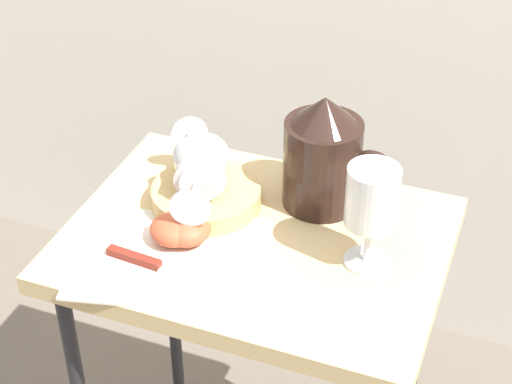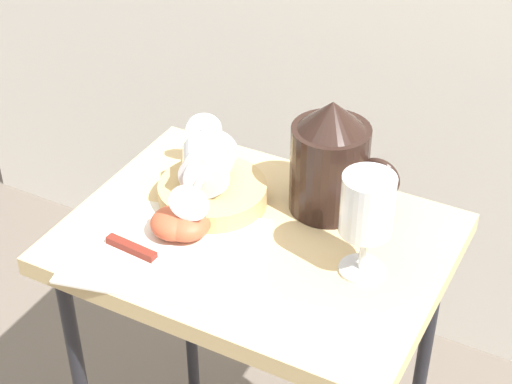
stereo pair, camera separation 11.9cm
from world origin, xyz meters
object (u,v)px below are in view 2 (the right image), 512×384
wine_glass_tipped_near (208,166)px  apple_half_left (175,223)px  apple_half_right (186,224)px  table (256,275)px  knife (148,256)px  pitcher (330,166)px  basket_tray (213,194)px  wine_glass_upright (367,210)px  wine_glass_tipped_far (206,162)px

wine_glass_tipped_near → apple_half_left: size_ratio=2.21×
apple_half_right → table: bearing=28.7°
wine_glass_tipped_near → apple_half_left: 0.10m
table → knife: knife is taller
apple_half_right → wine_glass_tipped_near: bearing=98.2°
pitcher → apple_half_right: size_ratio=2.56×
basket_tray → pitcher: pitcher is taller
wine_glass_tipped_near → apple_half_right: 0.10m
table → basket_tray: 0.14m
wine_glass_tipped_near → apple_half_left: (-0.00, -0.09, -0.05)m
basket_tray → wine_glass_upright: bearing=-8.8°
basket_tray → apple_half_left: 0.10m
wine_glass_upright → apple_half_right: bearing=-169.2°
knife → apple_half_right: bearing=75.3°
pitcher → wine_glass_tipped_far: (-0.18, -0.07, -0.01)m
table → apple_half_right: bearing=-151.3°
apple_half_right → knife: apple_half_right is taller
table → basket_tray: basket_tray is taller
basket_tray → pitcher: bearing=24.8°
table → knife: bearing=-131.8°
wine_glass_tipped_near → wine_glass_tipped_far: (-0.01, 0.01, -0.00)m
wine_glass_tipped_far → pitcher: bearing=22.3°
wine_glass_tipped_near → wine_glass_tipped_far: size_ratio=1.03×
pitcher → wine_glass_tipped_far: 0.19m
wine_glass_upright → apple_half_left: (-0.27, -0.06, -0.08)m
wine_glass_upright → wine_glass_tipped_far: 0.28m
wine_glass_upright → apple_half_left: wine_glass_upright is taller
wine_glass_upright → wine_glass_tipped_far: (-0.28, 0.04, -0.04)m
basket_tray → knife: (-0.01, -0.16, -0.01)m
wine_glass_upright → wine_glass_tipped_far: wine_glass_upright is taller
basket_tray → pitcher: 0.19m
pitcher → wine_glass_tipped_near: 0.18m
pitcher → wine_glass_tipped_far: pitcher is taller
table → wine_glass_tipped_near: 0.18m
pitcher → knife: size_ratio=0.89×
pitcher → basket_tray: bearing=-155.2°
pitcher → knife: 0.30m
wine_glass_tipped_far → knife: bearing=-89.5°
table → apple_half_left: bearing=-152.4°
wine_glass_upright → apple_half_right: wine_glass_upright is taller
table → wine_glass_upright: wine_glass_upright is taller
apple_half_left → wine_glass_upright: bearing=11.5°
basket_tray → apple_half_right: apple_half_right is taller
wine_glass_tipped_near → knife: bearing=-92.3°
pitcher → wine_glass_tipped_near: bearing=-154.8°
basket_tray → wine_glass_tipped_far: wine_glass_tipped_far is taller
pitcher → wine_glass_tipped_near: (-0.17, -0.08, -0.00)m
pitcher → apple_half_left: (-0.17, -0.17, -0.05)m
basket_tray → knife: basket_tray is taller
apple_half_left → wine_glass_tipped_far: bearing=92.7°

